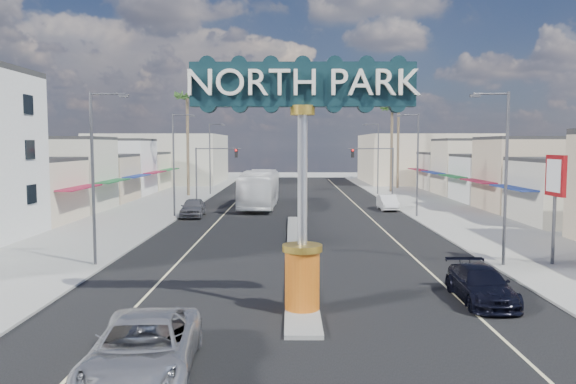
{
  "coord_description": "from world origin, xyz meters",
  "views": [
    {
      "loc": [
        -0.45,
        -18.7,
        6.33
      ],
      "look_at": [
        -0.58,
        11.68,
        3.77
      ],
      "focal_mm": 35.0,
      "sensor_mm": 36.0,
      "label": 1
    }
  ],
  "objects_px": {
    "gateway_sign": "(303,156)",
    "streetlight_r_near": "(503,169)",
    "palm_left_far": "(187,102)",
    "city_bus": "(260,189)",
    "traffic_signal_right": "(377,163)",
    "palm_right_mid": "(392,112)",
    "car_parked_right": "(388,202)",
    "streetlight_l_far": "(211,155)",
    "car_parked_left": "(193,208)",
    "streetlight_l_mid": "(175,159)",
    "palm_right_far": "(399,102)",
    "suv_left": "(143,349)",
    "streetlight_r_mid": "(416,159)",
    "bank_pylon_sign": "(555,182)",
    "suv_right": "(481,285)",
    "streetlight_r_far": "(377,155)",
    "streetlight_l_near": "(96,169)",
    "traffic_signal_left": "(212,163)"
  },
  "relations": [
    {
      "from": "streetlight_l_far",
      "to": "suv_right",
      "type": "height_order",
      "value": "streetlight_l_far"
    },
    {
      "from": "gateway_sign",
      "to": "traffic_signal_left",
      "type": "xyz_separation_m",
      "value": [
        -9.18,
        42.02,
        -1.65
      ]
    },
    {
      "from": "streetlight_r_mid",
      "to": "city_bus",
      "type": "relative_size",
      "value": 0.67
    },
    {
      "from": "streetlight_l_far",
      "to": "streetlight_r_mid",
      "type": "distance_m",
      "value": 30.32
    },
    {
      "from": "gateway_sign",
      "to": "palm_right_mid",
      "type": "height_order",
      "value": "palm_right_mid"
    },
    {
      "from": "streetlight_r_near",
      "to": "palm_right_mid",
      "type": "height_order",
      "value": "palm_right_mid"
    },
    {
      "from": "streetlight_l_far",
      "to": "car_parked_left",
      "type": "height_order",
      "value": "streetlight_l_far"
    },
    {
      "from": "streetlight_r_near",
      "to": "suv_right",
      "type": "xyz_separation_m",
      "value": [
        -3.18,
        -6.45,
        -4.37
      ]
    },
    {
      "from": "gateway_sign",
      "to": "bank_pylon_sign",
      "type": "distance_m",
      "value": 15.69
    },
    {
      "from": "gateway_sign",
      "to": "car_parked_right",
      "type": "bearing_deg",
      "value": 74.97
    },
    {
      "from": "palm_left_far",
      "to": "suv_right",
      "type": "bearing_deg",
      "value": -66.44
    },
    {
      "from": "gateway_sign",
      "to": "streetlight_r_near",
      "type": "height_order",
      "value": "gateway_sign"
    },
    {
      "from": "car_parked_left",
      "to": "streetlight_l_mid",
      "type": "bearing_deg",
      "value": -172.71
    },
    {
      "from": "streetlight_r_mid",
      "to": "palm_left_far",
      "type": "xyz_separation_m",
      "value": [
        -23.43,
        20.0,
        6.43
      ]
    },
    {
      "from": "gateway_sign",
      "to": "palm_left_far",
      "type": "relative_size",
      "value": 0.7
    },
    {
      "from": "streetlight_l_mid",
      "to": "car_parked_left",
      "type": "relative_size",
      "value": 1.86
    },
    {
      "from": "palm_right_far",
      "to": "suv_left",
      "type": "distance_m",
      "value": 69.76
    },
    {
      "from": "streetlight_l_mid",
      "to": "bank_pylon_sign",
      "type": "bearing_deg",
      "value": -39.83
    },
    {
      "from": "car_parked_right",
      "to": "city_bus",
      "type": "bearing_deg",
      "value": 169.06
    },
    {
      "from": "gateway_sign",
      "to": "streetlight_r_far",
      "type": "relative_size",
      "value": 1.02
    },
    {
      "from": "streetlight_r_mid",
      "to": "car_parked_left",
      "type": "xyz_separation_m",
      "value": [
        -19.43,
        0.24,
        -4.24
      ]
    },
    {
      "from": "palm_right_mid",
      "to": "suv_right",
      "type": "bearing_deg",
      "value": -96.26
    },
    {
      "from": "suv_left",
      "to": "city_bus",
      "type": "height_order",
      "value": "city_bus"
    },
    {
      "from": "palm_left_far",
      "to": "city_bus",
      "type": "relative_size",
      "value": 0.97
    },
    {
      "from": "streetlight_l_near",
      "to": "suv_left",
      "type": "relative_size",
      "value": 1.5
    },
    {
      "from": "suv_right",
      "to": "suv_left",
      "type": "bearing_deg",
      "value": -146.68
    },
    {
      "from": "gateway_sign",
      "to": "streetlight_r_near",
      "type": "distance_m",
      "value": 13.19
    },
    {
      "from": "streetlight_r_near",
      "to": "palm_right_mid",
      "type": "bearing_deg",
      "value": 86.81
    },
    {
      "from": "palm_right_mid",
      "to": "suv_right",
      "type": "relative_size",
      "value": 2.51
    },
    {
      "from": "traffic_signal_left",
      "to": "streetlight_l_far",
      "type": "distance_m",
      "value": 8.14
    },
    {
      "from": "streetlight_l_near",
      "to": "streetlight_r_mid",
      "type": "height_order",
      "value": "same"
    },
    {
      "from": "streetlight_l_far",
      "to": "streetlight_r_far",
      "type": "height_order",
      "value": "same"
    },
    {
      "from": "streetlight_r_mid",
      "to": "bank_pylon_sign",
      "type": "xyz_separation_m",
      "value": [
        2.82,
        -19.76,
        -0.65
      ]
    },
    {
      "from": "car_parked_left",
      "to": "bank_pylon_sign",
      "type": "height_order",
      "value": "bank_pylon_sign"
    },
    {
      "from": "streetlight_l_mid",
      "to": "city_bus",
      "type": "relative_size",
      "value": 0.67
    },
    {
      "from": "palm_right_mid",
      "to": "suv_right",
      "type": "height_order",
      "value": "palm_right_mid"
    },
    {
      "from": "suv_left",
      "to": "streetlight_l_far",
      "type": "bearing_deg",
      "value": 91.79
    },
    {
      "from": "car_parked_left",
      "to": "car_parked_right",
      "type": "distance_m",
      "value": 18.75
    },
    {
      "from": "traffic_signal_right",
      "to": "car_parked_left",
      "type": "bearing_deg",
      "value": -142.9
    },
    {
      "from": "palm_left_far",
      "to": "car_parked_right",
      "type": "relative_size",
      "value": 2.93
    },
    {
      "from": "traffic_signal_right",
      "to": "streetlight_r_near",
      "type": "relative_size",
      "value": 0.67
    },
    {
      "from": "streetlight_r_near",
      "to": "palm_right_far",
      "type": "xyz_separation_m",
      "value": [
        4.57,
        52.0,
        7.32
      ]
    },
    {
      "from": "streetlight_r_near",
      "to": "car_parked_right",
      "type": "relative_size",
      "value": 2.01
    },
    {
      "from": "streetlight_l_mid",
      "to": "car_parked_right",
      "type": "height_order",
      "value": "streetlight_l_mid"
    },
    {
      "from": "traffic_signal_left",
      "to": "streetlight_r_mid",
      "type": "height_order",
      "value": "streetlight_r_mid"
    },
    {
      "from": "palm_right_far",
      "to": "car_parked_left",
      "type": "xyz_separation_m",
      "value": [
        -24.0,
        -31.76,
        -11.56
      ]
    },
    {
      "from": "streetlight_l_far",
      "to": "bank_pylon_sign",
      "type": "xyz_separation_m",
      "value": [
        23.68,
        -41.76,
        -0.65
      ]
    },
    {
      "from": "palm_right_far",
      "to": "suv_left",
      "type": "relative_size",
      "value": 2.35
    },
    {
      "from": "streetlight_r_mid",
      "to": "streetlight_r_near",
      "type": "bearing_deg",
      "value": -90.0
    },
    {
      "from": "car_parked_left",
      "to": "city_bus",
      "type": "distance_m",
      "value": 9.38
    }
  ]
}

